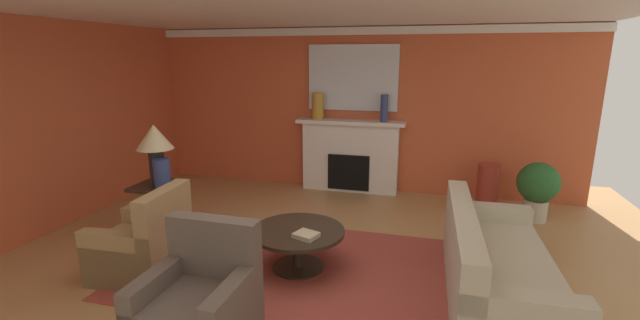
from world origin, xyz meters
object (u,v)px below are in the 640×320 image
object	(u,v)px
vase_mantel_right	(384,108)
sofa	(494,271)
fireplace	(350,158)
armchair_facing_fireplace	(200,306)
side_table	(161,207)
mantel_mirror	(353,78)
armchair_near_window	(144,247)
vase_mantel_left	(318,106)
vase_on_side_table	(162,174)
potted_plant	(538,187)
coffee_table	(298,240)
vase_tall_corner	(487,186)
table_lamp	(155,143)

from	to	relation	value
vase_mantel_right	sofa	bearing A→B (deg)	-64.29
fireplace	armchair_facing_fireplace	world-z (taller)	fireplace
side_table	mantel_mirror	bearing A→B (deg)	53.96
mantel_mirror	sofa	size ratio (longest dim) A/B	0.71
fireplace	side_table	world-z (taller)	fireplace
armchair_near_window	armchair_facing_fireplace	bearing A→B (deg)	-35.58
mantel_mirror	vase_mantel_left	xyz separation A→B (m)	(-0.55, -0.17, -0.46)
armchair_facing_fireplace	side_table	bearing A→B (deg)	132.38
mantel_mirror	side_table	distance (m)	3.59
vase_on_side_table	vase_mantel_right	bearing A→B (deg)	48.13
mantel_mirror	potted_plant	bearing A→B (deg)	-15.81
armchair_facing_fireplace	potted_plant	world-z (taller)	armchair_facing_fireplace
vase_mantel_left	vase_on_side_table	distance (m)	2.92
sofa	vase_on_side_table	distance (m)	3.78
armchair_facing_fireplace	mantel_mirror	bearing A→B (deg)	84.75
vase_on_side_table	potted_plant	xyz separation A→B (m)	(4.54, 1.97, -0.39)
vase_mantel_right	potted_plant	xyz separation A→B (m)	(2.22, -0.62, -0.94)
mantel_mirror	vase_on_side_table	xyz separation A→B (m)	(-1.77, -2.76, -1.02)
mantel_mirror	coffee_table	world-z (taller)	mantel_mirror
coffee_table	armchair_near_window	bearing A→B (deg)	-160.86
fireplace	sofa	world-z (taller)	fireplace
side_table	potted_plant	xyz separation A→B (m)	(4.69, 1.85, 0.09)
armchair_near_window	side_table	size ratio (longest dim) A/B	1.36
potted_plant	armchair_facing_fireplace	bearing A→B (deg)	-131.95
coffee_table	vase_mantel_right	bearing A→B (deg)	78.84
sofa	vase_mantel_left	world-z (taller)	vase_mantel_left
vase_tall_corner	vase_mantel_right	world-z (taller)	vase_mantel_right
sofa	table_lamp	world-z (taller)	table_lamp
sofa	vase_mantel_left	bearing A→B (deg)	130.69
vase_tall_corner	armchair_near_window	bearing A→B (deg)	-140.19
sofa	vase_on_side_table	bearing A→B (deg)	175.13
mantel_mirror	table_lamp	size ratio (longest dim) A/B	1.99
vase_tall_corner	vase_on_side_table	xyz separation A→B (m)	(-3.94, -2.34, 0.54)
armchair_near_window	vase_mantel_right	distance (m)	4.09
mantel_mirror	armchair_facing_fireplace	bearing A→B (deg)	-95.25
vase_tall_corner	vase_mantel_right	bearing A→B (deg)	171.25
mantel_mirror	armchair_facing_fireplace	xyz separation A→B (m)	(-0.40, -4.31, -1.59)
potted_plant	sofa	bearing A→B (deg)	-109.78
armchair_near_window	potted_plant	size ratio (longest dim) A/B	1.14
mantel_mirror	armchair_near_window	distance (m)	4.14
armchair_near_window	vase_tall_corner	distance (m)	4.82
sofa	potted_plant	xyz separation A→B (m)	(0.82, 2.29, 0.19)
side_table	fireplace	bearing A→B (deg)	52.68
armchair_facing_fireplace	vase_on_side_table	bearing A→B (deg)	131.55
vase_tall_corner	potted_plant	world-z (taller)	potted_plant
vase_on_side_table	vase_mantel_left	bearing A→B (deg)	64.76
potted_plant	coffee_table	bearing A→B (deg)	-141.75
armchair_facing_fireplace	vase_tall_corner	distance (m)	4.66
sofa	vase_mantel_left	xyz separation A→B (m)	(-2.50, 2.91, 1.14)
fireplace	table_lamp	xyz separation A→B (m)	(-1.92, -2.52, 0.65)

